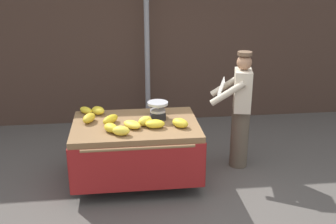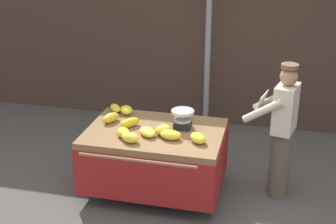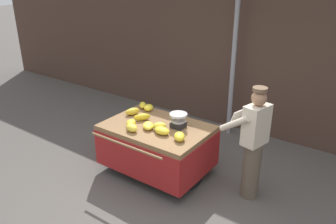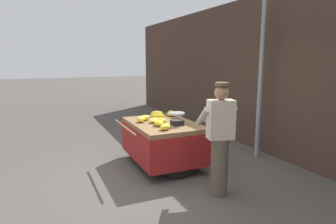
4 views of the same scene
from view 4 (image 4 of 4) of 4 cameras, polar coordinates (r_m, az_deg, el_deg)
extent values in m
plane|color=#514C47|center=(5.25, -3.82, -12.73)|extent=(60.00, 60.00, 0.00)
cube|color=#473328|center=(6.49, 21.58, 6.57)|extent=(16.00, 0.24, 3.42)
cylinder|color=gray|center=(6.36, 17.47, 6.35)|extent=(0.09, 0.09, 3.34)
cube|color=olive|center=(5.65, -0.95, -2.43)|extent=(1.66, 1.15, 0.08)
cylinder|color=black|center=(6.43, -3.57, -4.78)|extent=(0.05, 0.77, 0.77)
cylinder|color=#B7B7BC|center=(6.45, -3.67, -4.72)|extent=(0.01, 0.14, 0.14)
cylinder|color=black|center=(5.11, 2.40, -8.77)|extent=(0.05, 0.77, 0.77)
cylinder|color=#B7B7BC|center=(5.08, 2.55, -8.87)|extent=(0.01, 0.14, 0.14)
cylinder|color=#4C4742|center=(5.96, 3.47, -5.98)|extent=(0.05, 0.05, 0.77)
cube|color=maroon|center=(5.54, -6.46, -6.38)|extent=(1.66, 0.02, 0.60)
cube|color=maroon|center=(5.97, 4.16, -5.11)|extent=(1.66, 0.02, 0.60)
cube|color=maroon|center=(6.48, -3.83, -3.89)|extent=(0.02, 1.15, 0.60)
cube|color=maroon|center=(5.01, 2.82, -8.12)|extent=(0.02, 1.15, 0.60)
cylinder|color=olive|center=(5.40, -8.36, -2.91)|extent=(1.33, 0.04, 0.04)
cube|color=black|center=(5.41, 1.79, -2.07)|extent=(0.20, 0.20, 0.09)
cylinder|color=#B7B7BC|center=(5.39, 1.80, -1.03)|extent=(0.02, 0.02, 0.11)
cylinder|color=#B7B7BC|center=(5.38, 1.80, -0.27)|extent=(0.28, 0.28, 0.04)
cylinder|color=#B7B7BC|center=(5.40, 1.80, -1.40)|extent=(0.21, 0.21, 0.03)
ellipsoid|color=gold|center=(6.22, -2.19, -0.33)|extent=(0.22, 0.29, 0.12)
ellipsoid|color=yellow|center=(5.48, -1.32, -1.74)|extent=(0.24, 0.23, 0.12)
ellipsoid|color=yellow|center=(5.04, -0.53, -2.85)|extent=(0.27, 0.28, 0.11)
ellipsoid|color=yellow|center=(5.34, -1.81, -2.14)|extent=(0.27, 0.19, 0.11)
ellipsoid|color=gold|center=(5.93, -1.96, -0.85)|extent=(0.26, 0.29, 0.12)
ellipsoid|color=yellow|center=(5.61, -2.64, -1.61)|extent=(0.30, 0.31, 0.09)
ellipsoid|color=yellow|center=(5.83, -4.50, -1.12)|extent=(0.24, 0.26, 0.11)
ellipsoid|color=yellow|center=(6.25, 0.76, -0.32)|extent=(0.25, 0.27, 0.11)
ellipsoid|color=yellow|center=(6.42, 0.53, -0.10)|extent=(0.24, 0.26, 0.09)
ellipsoid|color=yellow|center=(5.67, -5.27, -1.40)|extent=(0.25, 0.21, 0.12)
cylinder|color=brown|center=(4.59, 9.89, -10.39)|extent=(0.26, 0.26, 0.88)
cube|color=beige|center=(4.39, 10.18, -1.43)|extent=(0.31, 0.42, 0.58)
sphere|color=#9E7051|center=(4.33, 10.34, 3.69)|extent=(0.21, 0.21, 0.21)
cylinder|color=brown|center=(4.32, 10.39, 5.34)|extent=(0.20, 0.20, 0.05)
cylinder|color=beige|center=(4.52, 6.73, -0.88)|extent=(0.49, 0.20, 0.37)
cylinder|color=beige|center=(4.66, 11.66, -0.68)|extent=(0.49, 0.20, 0.37)
cube|color=silver|center=(4.66, 8.87, -0.47)|extent=(0.17, 0.35, 0.25)
camera|label=1|loc=(6.02, -54.19, 13.34)|focal=43.44mm
camera|label=2|loc=(4.80, -63.85, 18.90)|focal=49.70mm
camera|label=3|loc=(2.92, -67.62, 26.40)|focal=36.14mm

